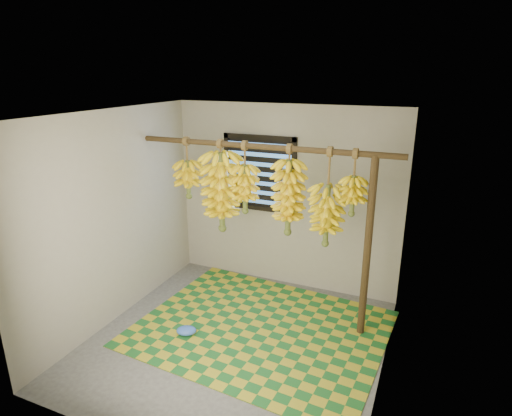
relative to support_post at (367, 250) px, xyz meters
The scene contains 16 objects.
floor 1.71m from the support_post, 149.74° to the right, with size 3.00×3.00×0.01m, color #4A4A4A.
ceiling 1.98m from the support_post, 149.74° to the right, with size 3.00×3.00×0.01m, color silver.
wall_back 1.46m from the support_post, 146.14° to the left, with size 3.00×0.01×2.40m, color gray.
wall_left 2.80m from the support_post, 165.49° to the right, with size 0.01×3.00×2.40m, color gray.
wall_right 0.79m from the support_post, 66.46° to the right, with size 0.01×3.00×2.40m, color gray.
window 1.80m from the support_post, 153.40° to the left, with size 1.00×0.04×1.00m.
hanging_pole 1.56m from the support_post, behind, with size 0.06×0.06×3.00m, color #412F18.
support_post is the anchor object (origin of this frame).
woven_mat 1.49m from the support_post, 160.56° to the right, with size 2.66×2.13×0.01m, color #1B5C23.
plastic_bag 2.15m from the support_post, 155.39° to the right, with size 0.22×0.16×0.09m, color blue.
banana_bunch_a 2.21m from the support_post, behind, with size 0.34×0.34×0.73m.
banana_bunch_b 1.75m from the support_post, behind, with size 0.44×0.44×1.08m.
banana_bunch_c 1.49m from the support_post, behind, with size 0.30×0.30×0.82m.
banana_bunch_d 1.00m from the support_post, behind, with size 0.36×0.36×1.00m.
banana_bunch_e 0.55m from the support_post, behind, with size 0.38×0.38×1.07m.
banana_bunch_f 0.60m from the support_post, behind, with size 0.29×0.29×0.70m.
Camera 1 is at (1.75, -3.53, 2.79)m, focal length 30.00 mm.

